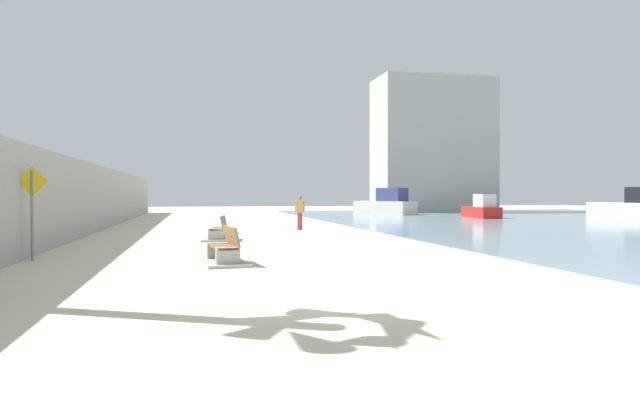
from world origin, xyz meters
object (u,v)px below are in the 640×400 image
Objects in this scene: boat_nearest at (482,209)px; pedestrian_sign at (32,202)px; person_walking at (300,210)px; boat_distant at (386,205)px; bench_far at (219,234)px; boat_mid_bay at (638,207)px; bench_near at (224,255)px.

pedestrian_sign is at bearing -137.93° from boat_nearest.
person_walking is at bearing -145.10° from boat_nearest.
bench_far is at bearing -121.24° from boat_distant.
bench_far is at bearing -140.18° from boat_nearest.
bench_far is 30.94m from boat_distant.
person_walking is 28.23m from boat_mid_bay.
boat_mid_bay is at bearing -39.69° from boat_distant.
pedestrian_sign reaches higher than boat_mid_bay.
pedestrian_sign is at bearing -128.71° from person_walking.
bench_far is 34.32m from boat_mid_bay.
pedestrian_sign reaches higher than person_walking.
person_walking is (4.35, 5.84, 0.81)m from bench_far.
boat_mid_bay is at bearing 34.34° from bench_near.
bench_far is at bearing 49.49° from pedestrian_sign.
bench_far is 0.50× the size of boat_nearest.
bench_near is 38.37m from boat_mid_bay.
boat_distant is at bearing 56.83° from pedestrian_sign.
boat_distant is at bearing 58.76° from bench_far.
boat_distant is 39.01m from pedestrian_sign.
bench_far is 8.27m from pedestrian_sign.
boat_mid_bay is at bearing 23.42° from bench_far.
bench_far is at bearing 88.66° from bench_near.
bench_near is at bearing -129.55° from boat_nearest.
boat_nearest is at bearing 34.90° from person_walking.
person_walking is at bearing 51.29° from pedestrian_sign.
person_walking is 0.26× the size of boat_distant.
person_walking is 23.69m from boat_distant.
boat_nearest is at bearing 39.82° from bench_far.
boat_nearest is 10.33m from boat_distant.
bench_near is 8.01m from bench_far.
bench_far is (0.19, 8.01, 0.00)m from bench_near.
boat_mid_bay is (31.49, 13.64, 0.67)m from bench_far.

